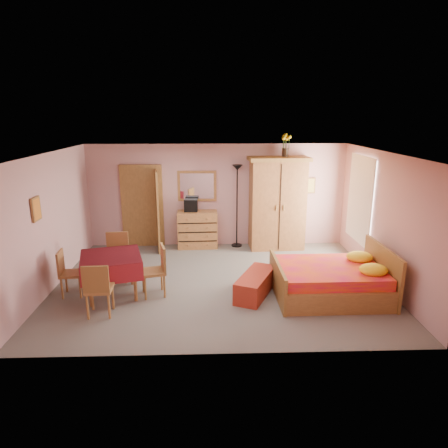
{
  "coord_description": "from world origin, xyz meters",
  "views": [
    {
      "loc": [
        -0.17,
        -7.49,
        3.29
      ],
      "look_at": [
        0.1,
        0.3,
        1.15
      ],
      "focal_mm": 32.0,
      "sensor_mm": 36.0,
      "label": 1
    }
  ],
  "objects_px": {
    "stereo": "(191,205)",
    "dining_table": "(112,275)",
    "chair_west": "(72,273)",
    "wall_mirror": "(197,186)",
    "chair_east": "(153,271)",
    "wardrobe": "(277,203)",
    "bed": "(330,272)",
    "chair_north": "(117,258)",
    "chest_of_drawers": "(198,229)",
    "sunflower_vase": "(286,145)",
    "chair_south": "(99,288)",
    "bench": "(256,284)",
    "floor_lamp": "(237,206)"
  },
  "relations": [
    {
      "from": "chest_of_drawers",
      "to": "bed",
      "type": "height_order",
      "value": "bed"
    },
    {
      "from": "chair_east",
      "to": "chest_of_drawers",
      "type": "bearing_deg",
      "value": -29.6
    },
    {
      "from": "wall_mirror",
      "to": "chair_west",
      "type": "height_order",
      "value": "wall_mirror"
    },
    {
      "from": "wardrobe",
      "to": "bed",
      "type": "xyz_separation_m",
      "value": [
        0.54,
        -2.84,
        -0.68
      ]
    },
    {
      "from": "stereo",
      "to": "bed",
      "type": "distance_m",
      "value": 4.05
    },
    {
      "from": "sunflower_vase",
      "to": "chair_west",
      "type": "relative_size",
      "value": 0.63
    },
    {
      "from": "stereo",
      "to": "chair_south",
      "type": "xyz_separation_m",
      "value": [
        -1.39,
        -3.54,
        -0.62
      ]
    },
    {
      "from": "bench",
      "to": "chair_south",
      "type": "distance_m",
      "value": 2.82
    },
    {
      "from": "wall_mirror",
      "to": "wardrobe",
      "type": "bearing_deg",
      "value": -6.5
    },
    {
      "from": "chair_east",
      "to": "stereo",
      "type": "bearing_deg",
      "value": -26.65
    },
    {
      "from": "chair_north",
      "to": "chair_east",
      "type": "height_order",
      "value": "chair_north"
    },
    {
      "from": "stereo",
      "to": "dining_table",
      "type": "xyz_separation_m",
      "value": [
        -1.36,
        -2.79,
        -0.7
      ]
    },
    {
      "from": "dining_table",
      "to": "chest_of_drawers",
      "type": "bearing_deg",
      "value": 61.45
    },
    {
      "from": "chair_north",
      "to": "chair_west",
      "type": "distance_m",
      "value": 0.96
    },
    {
      "from": "chest_of_drawers",
      "to": "floor_lamp",
      "type": "relative_size",
      "value": 0.48
    },
    {
      "from": "dining_table",
      "to": "chair_west",
      "type": "relative_size",
      "value": 1.21
    },
    {
      "from": "dining_table",
      "to": "chair_west",
      "type": "xyz_separation_m",
      "value": [
        -0.75,
        0.02,
        0.05
      ]
    },
    {
      "from": "chair_west",
      "to": "wall_mirror",
      "type": "bearing_deg",
      "value": 136.94
    },
    {
      "from": "dining_table",
      "to": "chair_east",
      "type": "height_order",
      "value": "chair_east"
    },
    {
      "from": "stereo",
      "to": "dining_table",
      "type": "bearing_deg",
      "value": -116.06
    },
    {
      "from": "chest_of_drawers",
      "to": "chair_east",
      "type": "relative_size",
      "value": 1.04
    },
    {
      "from": "wardrobe",
      "to": "dining_table",
      "type": "xyz_separation_m",
      "value": [
        -3.51,
        -2.68,
        -0.76
      ]
    },
    {
      "from": "chair_south",
      "to": "chair_north",
      "type": "height_order",
      "value": "chair_north"
    },
    {
      "from": "dining_table",
      "to": "chair_north",
      "type": "xyz_separation_m",
      "value": [
        -0.06,
        0.69,
        0.1
      ]
    },
    {
      "from": "chest_of_drawers",
      "to": "wardrobe",
      "type": "bearing_deg",
      "value": -5.21
    },
    {
      "from": "chair_south",
      "to": "dining_table",
      "type": "bearing_deg",
      "value": 84.71
    },
    {
      "from": "chair_east",
      "to": "chair_west",
      "type": "bearing_deg",
      "value": 73.47
    },
    {
      "from": "wall_mirror",
      "to": "chair_east",
      "type": "relative_size",
      "value": 1.03
    },
    {
      "from": "wardrobe",
      "to": "chair_west",
      "type": "distance_m",
      "value": 5.07
    },
    {
      "from": "floor_lamp",
      "to": "chair_west",
      "type": "bearing_deg",
      "value": -139.34
    },
    {
      "from": "sunflower_vase",
      "to": "bench",
      "type": "relative_size",
      "value": 0.45
    },
    {
      "from": "chair_east",
      "to": "bed",
      "type": "bearing_deg",
      "value": -107.22
    },
    {
      "from": "floor_lamp",
      "to": "chair_south",
      "type": "xyz_separation_m",
      "value": [
        -2.55,
        -3.58,
        -0.57
      ]
    },
    {
      "from": "chest_of_drawers",
      "to": "bed",
      "type": "relative_size",
      "value": 0.49
    },
    {
      "from": "chest_of_drawers",
      "to": "chair_south",
      "type": "relative_size",
      "value": 1.05
    },
    {
      "from": "wall_mirror",
      "to": "wardrobe",
      "type": "xyz_separation_m",
      "value": [
        2.0,
        -0.32,
        -0.4
      ]
    },
    {
      "from": "stereo",
      "to": "bench",
      "type": "distance_m",
      "value": 3.27
    },
    {
      "from": "floor_lamp",
      "to": "chair_north",
      "type": "relative_size",
      "value": 2.15
    },
    {
      "from": "floor_lamp",
      "to": "bench",
      "type": "distance_m",
      "value": 3.02
    },
    {
      "from": "chest_of_drawers",
      "to": "sunflower_vase",
      "type": "relative_size",
      "value": 1.79
    },
    {
      "from": "chair_north",
      "to": "chair_west",
      "type": "xyz_separation_m",
      "value": [
        -0.69,
        -0.67,
        -0.05
      ]
    },
    {
      "from": "stereo",
      "to": "sunflower_vase",
      "type": "bearing_deg",
      "value": -1.11
    },
    {
      "from": "chest_of_drawers",
      "to": "sunflower_vase",
      "type": "distance_m",
      "value": 3.03
    },
    {
      "from": "chest_of_drawers",
      "to": "chair_west",
      "type": "distance_m",
      "value": 3.57
    },
    {
      "from": "dining_table",
      "to": "chair_south",
      "type": "relative_size",
      "value": 1.13
    },
    {
      "from": "floor_lamp",
      "to": "bed",
      "type": "height_order",
      "value": "floor_lamp"
    },
    {
      "from": "wall_mirror",
      "to": "chair_east",
      "type": "height_order",
      "value": "wall_mirror"
    },
    {
      "from": "bench",
      "to": "chair_west",
      "type": "bearing_deg",
      "value": 178.46
    },
    {
      "from": "chair_north",
      "to": "chest_of_drawers",
      "type": "bearing_deg",
      "value": -130.91
    },
    {
      "from": "chest_of_drawers",
      "to": "sunflower_vase",
      "type": "bearing_deg",
      "value": -3.29
    }
  ]
}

